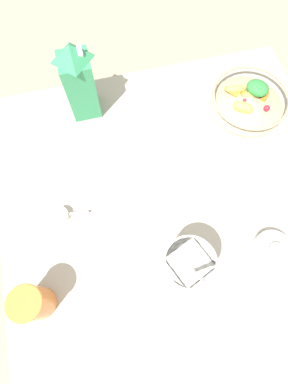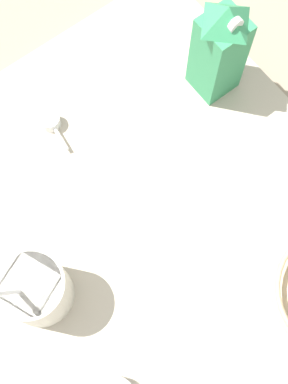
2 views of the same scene
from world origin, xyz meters
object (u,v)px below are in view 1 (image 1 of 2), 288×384
object	(u,v)px
milk_carton	(79,81)
yogurt_tub	(187,265)
garlic_bowl	(272,250)
drinking_cup	(33,303)
fruit_bowl	(249,100)

from	to	relation	value
milk_carton	yogurt_tub	bearing A→B (deg)	-163.82
garlic_bowl	drinking_cup	bearing A→B (deg)	88.92
milk_carton	drinking_cup	world-z (taller)	milk_carton
fruit_bowl	garlic_bowl	world-z (taller)	fruit_bowl
milk_carton	garlic_bowl	distance (m)	0.71
drinking_cup	milk_carton	bearing A→B (deg)	-21.02
yogurt_tub	garlic_bowl	bearing A→B (deg)	-92.39
garlic_bowl	yogurt_tub	bearing A→B (deg)	87.61
drinking_cup	garlic_bowl	world-z (taller)	drinking_cup
milk_carton	drinking_cup	distance (m)	0.61
drinking_cup	garlic_bowl	size ratio (longest dim) A/B	1.24
fruit_bowl	drinking_cup	world-z (taller)	drinking_cup
yogurt_tub	drinking_cup	xyz separation A→B (m)	(0.00, 0.38, -0.01)
milk_carton	garlic_bowl	world-z (taller)	milk_carton
yogurt_tub	drinking_cup	distance (m)	0.38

